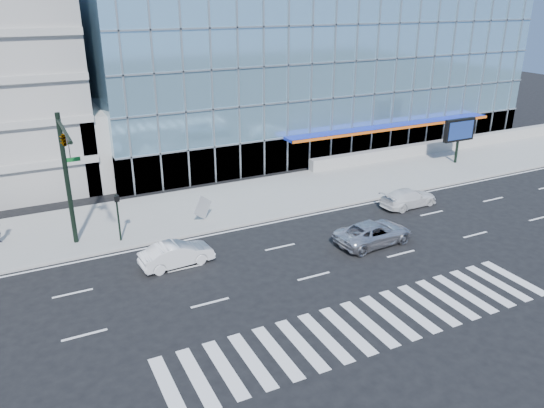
{
  "coord_description": "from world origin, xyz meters",
  "views": [
    {
      "loc": [
        -13.39,
        -25.68,
        14.28
      ],
      "look_at": [
        0.96,
        3.0,
        1.59
      ],
      "focal_mm": 35.0,
      "sensor_mm": 36.0,
      "label": 1
    }
  ],
  "objects": [
    {
      "name": "marquee_sign",
      "position": [
        22.0,
        7.99,
        3.07
      ],
      "size": [
        3.2,
        0.43,
        4.0
      ],
      "color": "black",
      "rests_on": "sidewalk"
    },
    {
      "name": "theatre_building",
      "position": [
        14.0,
        26.0,
        7.5
      ],
      "size": [
        42.0,
        26.0,
        15.0
      ],
      "primitive_type": "cube",
      "color": "#7CB0CF",
      "rests_on": "ground"
    },
    {
      "name": "sidewalk",
      "position": [
        0.0,
        8.0,
        0.07
      ],
      "size": [
        120.0,
        8.0,
        0.15
      ],
      "primitive_type": "cube",
      "color": "gray",
      "rests_on": "ground"
    },
    {
      "name": "white_suv",
      "position": [
        11.39,
        1.8,
        0.65
      ],
      "size": [
        4.56,
        2.07,
        1.29
      ],
      "primitive_type": "imported",
      "rotation": [
        0.0,
        0.0,
        1.63
      ],
      "color": "white",
      "rests_on": "ground"
    },
    {
      "name": "retaining_wall",
      "position": [
        24.0,
        11.6,
        0.65
      ],
      "size": [
        30.0,
        0.8,
        1.0
      ],
      "primitive_type": "cube",
      "color": "gray",
      "rests_on": "sidewalk"
    },
    {
      "name": "ground",
      "position": [
        0.0,
        0.0,
        0.0
      ],
      "size": [
        160.0,
        160.0,
        0.0
      ],
      "primitive_type": "plane",
      "color": "black",
      "rests_on": "ground"
    },
    {
      "name": "traffic_signal",
      "position": [
        -11.0,
        4.57,
        6.16
      ],
      "size": [
        1.14,
        5.74,
        8.0
      ],
      "color": "black",
      "rests_on": "sidewalk"
    },
    {
      "name": "ped_signal_post",
      "position": [
        -8.5,
        4.94,
        2.14
      ],
      "size": [
        0.3,
        0.33,
        3.0
      ],
      "color": "black",
      "rests_on": "sidewalk"
    },
    {
      "name": "white_sedan",
      "position": [
        -6.27,
        0.58,
        0.68
      ],
      "size": [
        4.25,
        1.75,
        1.37
      ],
      "primitive_type": "imported",
      "rotation": [
        0.0,
        0.0,
        1.64
      ],
      "color": "white",
      "rests_on": "ground"
    },
    {
      "name": "silver_suv",
      "position": [
        5.39,
        -2.11,
        0.7
      ],
      "size": [
        5.21,
        2.65,
        1.41
      ],
      "primitive_type": "imported",
      "rotation": [
        0.0,
        0.0,
        1.63
      ],
      "color": "silver",
      "rests_on": "ground"
    },
    {
      "name": "tilted_panel",
      "position": [
        -2.87,
        5.72,
        1.06
      ],
      "size": [
        1.61,
        0.94,
        1.82
      ],
      "primitive_type": "cube",
      "rotation": [
        0.0,
        0.63,
        0.51
      ],
      "color": "#A4A4A4",
      "rests_on": "sidewalk"
    },
    {
      "name": "ramp_block",
      "position": [
        -6.0,
        18.0,
        3.0
      ],
      "size": [
        6.0,
        8.0,
        6.0
      ],
      "primitive_type": "cube",
      "color": "gray",
      "rests_on": "ground"
    }
  ]
}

